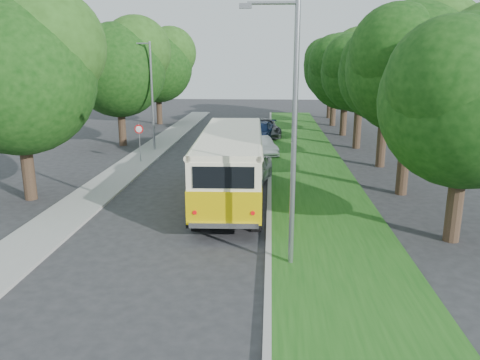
# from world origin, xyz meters

# --- Properties ---
(ground) EXTENTS (120.00, 120.00, 0.00)m
(ground) POSITION_xyz_m (0.00, 0.00, 0.00)
(ground) COLOR #29292B
(ground) RESTS_ON ground
(curb) EXTENTS (0.20, 70.00, 0.15)m
(curb) POSITION_xyz_m (3.60, 5.00, 0.07)
(curb) COLOR gray
(curb) RESTS_ON ground
(grass_verge) EXTENTS (4.50, 70.00, 0.13)m
(grass_verge) POSITION_xyz_m (5.95, 5.00, 0.07)
(grass_verge) COLOR #1C5015
(grass_verge) RESTS_ON ground
(sidewalk) EXTENTS (2.20, 70.00, 0.12)m
(sidewalk) POSITION_xyz_m (-4.80, 5.00, 0.06)
(sidewalk) COLOR gray
(sidewalk) RESTS_ON ground
(treeline) EXTENTS (24.27, 41.91, 9.46)m
(treeline) POSITION_xyz_m (3.15, 17.99, 5.93)
(treeline) COLOR #332319
(treeline) RESTS_ON ground
(lamppost_near) EXTENTS (1.71, 0.16, 8.00)m
(lamppost_near) POSITION_xyz_m (4.21, -2.50, 4.37)
(lamppost_near) COLOR gray
(lamppost_near) RESTS_ON ground
(lamppost_far) EXTENTS (1.71, 0.16, 7.50)m
(lamppost_far) POSITION_xyz_m (-4.70, 16.00, 4.12)
(lamppost_far) COLOR gray
(lamppost_far) RESTS_ON ground
(warning_sign) EXTENTS (0.56, 0.10, 2.50)m
(warning_sign) POSITION_xyz_m (-4.50, 11.98, 1.71)
(warning_sign) COLOR gray
(warning_sign) RESTS_ON ground
(vintage_bus) EXTENTS (3.15, 10.90, 3.21)m
(vintage_bus) POSITION_xyz_m (1.83, 4.57, 1.61)
(vintage_bus) COLOR #DCBA06
(vintage_bus) RESTS_ON ground
(car_silver) EXTENTS (2.40, 4.44, 1.44)m
(car_silver) POSITION_xyz_m (2.66, 7.60, 0.72)
(car_silver) COLOR #BABABF
(car_silver) RESTS_ON ground
(car_white) EXTENTS (2.50, 3.93, 1.22)m
(car_white) POSITION_xyz_m (3.00, 15.11, 0.61)
(car_white) COLOR white
(car_white) RESTS_ON ground
(car_blue) EXTENTS (3.06, 5.47, 1.50)m
(car_blue) POSITION_xyz_m (2.75, 20.43, 0.75)
(car_blue) COLOR navy
(car_blue) RESTS_ON ground
(car_grey) EXTENTS (3.21, 5.71, 1.51)m
(car_grey) POSITION_xyz_m (3.00, 22.63, 0.75)
(car_grey) COLOR #54565B
(car_grey) RESTS_ON ground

